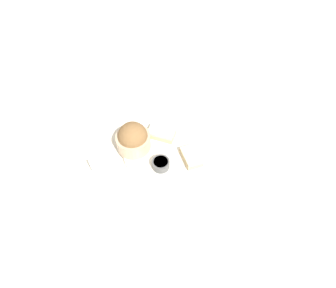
% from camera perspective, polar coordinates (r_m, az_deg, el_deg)
% --- Properties ---
extents(ground_plane, '(4.00, 4.00, 0.00)m').
position_cam_1_polar(ground_plane, '(0.92, -0.00, -1.30)').
color(ground_plane, beige).
extents(dinner_plate, '(0.31, 0.31, 0.01)m').
position_cam_1_polar(dinner_plate, '(0.92, -0.00, -1.04)').
color(dinner_plate, silver).
rests_on(dinner_plate, ground_plane).
extents(salad_bowl, '(0.12, 0.12, 0.10)m').
position_cam_1_polar(salad_bowl, '(0.89, -7.60, 1.19)').
color(salad_bowl, tan).
rests_on(salad_bowl, dinner_plate).
extents(sauce_ramekin, '(0.06, 0.06, 0.03)m').
position_cam_1_polar(sauce_ramekin, '(0.85, -1.58, -4.29)').
color(sauce_ramekin, '#4C4C4C').
rests_on(sauce_ramekin, dinner_plate).
extents(cheese_toast_near, '(0.11, 0.07, 0.03)m').
position_cam_1_polar(cheese_toast_near, '(0.94, -1.50, 2.35)').
color(cheese_toast_near, '#D1B27F').
rests_on(cheese_toast_near, dinner_plate).
extents(cheese_toast_far, '(0.10, 0.09, 0.03)m').
position_cam_1_polar(cheese_toast_far, '(0.87, 4.87, -2.94)').
color(cheese_toast_far, '#D1B27F').
rests_on(cheese_toast_far, dinner_plate).
extents(wine_glass, '(0.10, 0.10, 0.18)m').
position_cam_1_polar(wine_glass, '(0.79, -17.47, -1.76)').
color(wine_glass, silver).
rests_on(wine_glass, ground_plane).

